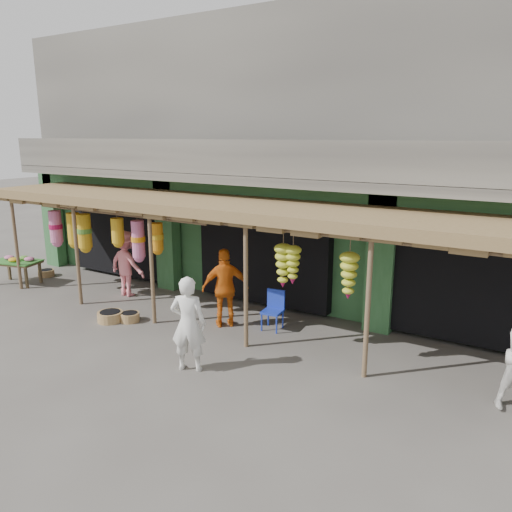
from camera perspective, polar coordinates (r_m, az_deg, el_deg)
The scene contains 11 objects.
ground at distance 11.02m, azimuth -4.99°, elevation -8.77°, with size 80.00×80.00×0.00m, color #514C47.
building at distance 14.41m, azimuth 6.47°, elevation 10.30°, with size 16.40×6.80×7.00m.
awning at distance 11.05m, azimuth -3.50°, elevation 5.19°, with size 14.00×2.70×2.79m.
flower_table at distance 15.88m, azimuth -25.63°, elevation -0.61°, with size 1.49×1.09×0.80m.
blue_chair at distance 11.09m, azimuth 2.05°, elevation -5.89°, with size 0.46×0.47×0.87m.
basket_left at distance 16.50m, azimuth -22.85°, elevation -1.81°, with size 0.47×0.47×0.20m, color olive.
basket_mid at distance 12.09m, azimuth -16.32°, elevation -6.65°, with size 0.58×0.58×0.22m, color #9E6F47.
basket_right at distance 11.97m, azimuth -14.21°, elevation -6.78°, with size 0.44×0.44×0.20m, color #AA764F.
person_front at distance 9.14m, azimuth -7.75°, elevation -7.70°, with size 0.65×0.43×1.78m, color white.
person_vendor at distance 11.11m, azimuth -3.51°, elevation -3.67°, with size 1.05×0.44×1.79m, color orange.
person_shopper at distance 13.66m, azimuth -14.54°, elevation -0.85°, with size 1.13×0.65×1.75m, color pink.
Camera 1 is at (6.11, -8.15, 4.21)m, focal length 35.00 mm.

